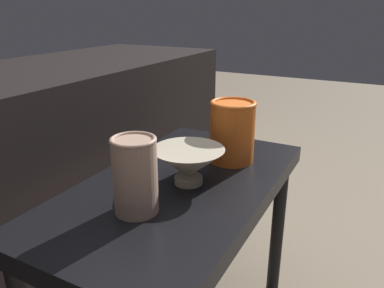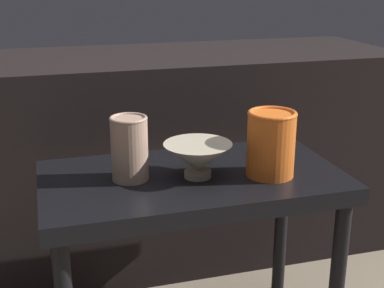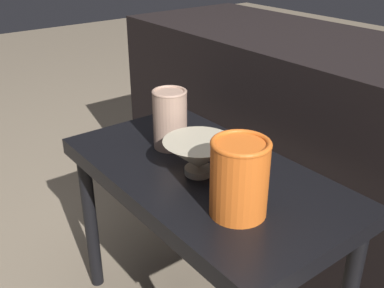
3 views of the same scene
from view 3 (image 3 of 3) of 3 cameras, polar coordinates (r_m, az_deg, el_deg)
table at (r=1.03m, az=1.49°, el=-6.23°), size 0.69×0.37×0.47m
couch_backdrop at (r=1.42m, az=18.26°, el=-1.62°), size 1.60×0.50×0.66m
bowl at (r=0.96m, az=0.85°, el=-1.39°), size 0.15×0.15×0.08m
vase_textured_left at (r=1.07m, az=-2.81°, el=3.28°), size 0.08×0.08×0.14m
vase_colorful_right at (r=0.82m, az=6.03°, el=-4.16°), size 0.11×0.11×0.15m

